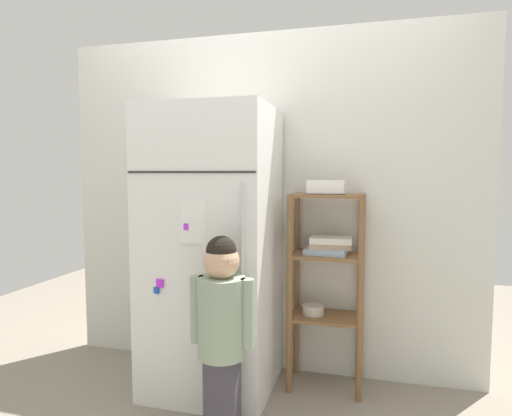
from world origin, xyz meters
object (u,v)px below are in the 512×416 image
object	(u,v)px
refrigerator	(212,250)
child_standing	(222,316)
fruit_bin	(324,189)
pantry_shelf_unit	(326,270)

from	to	relation	value
refrigerator	child_standing	bearing A→B (deg)	-64.33
refrigerator	fruit_bin	xyz separation A→B (m)	(0.63, 0.15, 0.36)
refrigerator	child_standing	size ratio (longest dim) A/B	1.68
pantry_shelf_unit	child_standing	bearing A→B (deg)	-124.78
fruit_bin	child_standing	bearing A→B (deg)	-124.26
child_standing	fruit_bin	xyz separation A→B (m)	(0.41, 0.60, 0.58)
refrigerator	pantry_shelf_unit	size ratio (longest dim) A/B	1.43
pantry_shelf_unit	fruit_bin	bearing A→B (deg)	-142.07
refrigerator	pantry_shelf_unit	bearing A→B (deg)	14.65
pantry_shelf_unit	fruit_bin	distance (m)	0.47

